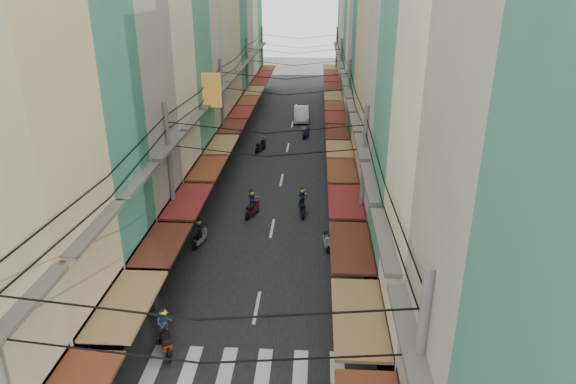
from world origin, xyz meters
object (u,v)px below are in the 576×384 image
at_px(white_car, 301,121).
at_px(market_umbrella, 398,277).
at_px(traffic_sign, 373,318).
at_px(bicycle, 423,309).

bearing_deg(white_car, market_umbrella, -84.19).
distance_m(market_umbrella, traffic_sign, 2.52).
bearing_deg(bicycle, traffic_sign, 131.24).
height_order(white_car, traffic_sign, traffic_sign).
relative_size(market_umbrella, traffic_sign, 1.03).
xyz_separation_m(white_car, traffic_sign, (3.91, -36.68, 1.89)).
relative_size(white_car, traffic_sign, 1.93).
bearing_deg(white_car, traffic_sign, -86.50).
xyz_separation_m(white_car, bicycle, (6.56, -33.30, 0.00)).
xyz_separation_m(bicycle, traffic_sign, (-2.65, -3.37, 1.89)).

